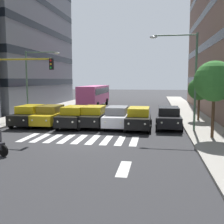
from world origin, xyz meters
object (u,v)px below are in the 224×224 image
car_3 (94,116)px  street_tree_0 (214,81)px  car_5 (50,116)px  traffic_light_gantry (9,82)px  bus_behind_traffic (94,94)px  street_lamp_left (188,71)px  car_2 (117,117)px  street_lamp_right (33,76)px  car_4 (74,117)px  street_tree_1 (199,89)px  car_0 (168,117)px  car_6 (30,115)px  car_1 (139,118)px

car_3 → street_tree_0: bearing=158.2°
car_5 → traffic_light_gantry: size_ratio=0.81×
car_5 → bus_behind_traffic: bearing=-90.0°
traffic_light_gantry → street_lamp_left: bearing=-167.2°
car_2 → car_3: bearing=-2.8°
car_5 → street_lamp_right: (3.22, -3.82, 3.38)m
car_5 → street_tree_0: bearing=164.6°
car_4 → bus_behind_traffic: size_ratio=0.42×
car_2 → bus_behind_traffic: bearing=-71.3°
bus_behind_traffic → street_tree_1: 17.78m
car_0 → street_tree_0: street_tree_0 is taller
car_4 → traffic_light_gantry: bearing=43.0°
car_2 → car_3: (1.98, -0.10, 0.00)m
car_4 → car_6: same height
car_3 → car_4: size_ratio=1.00×
car_5 → street_lamp_left: (-11.04, 0.92, 3.68)m
car_3 → street_lamp_left: bearing=172.4°
traffic_light_gantry → car_5: bearing=-111.4°
car_1 → car_5: same height
car_5 → traffic_light_gantry: bearing=68.6°
car_3 → street_lamp_right: size_ratio=0.68×
car_5 → street_tree_1: 13.66m
car_4 → street_lamp_right: (5.40, -4.18, 3.38)m
bus_behind_traffic → street_tree_0: (-12.46, 20.27, 1.93)m
car_1 → car_4: same height
car_6 → car_1: bearing=178.1°
car_4 → traffic_light_gantry: size_ratio=0.81×
car_1 → street_lamp_left: street_lamp_left is taller
car_0 → car_1: same height
car_3 → bus_behind_traffic: bus_behind_traffic is taller
street_lamp_left → car_6: bearing=-3.4°
car_1 → street_lamp_right: (10.71, -4.30, 3.38)m
car_5 → street_lamp_right: street_lamp_right is taller
car_0 → street_tree_0: bearing=124.8°
car_1 → car_5: size_ratio=1.00×
street_lamp_left → car_4: bearing=-3.7°
bus_behind_traffic → car_0: bearing=120.8°
car_0 → car_1: 2.47m
car_0 → street_lamp_left: 4.08m
car_3 → car_4: (1.56, 0.41, 0.00)m
car_5 → bus_behind_traffic: size_ratio=0.42×
car_5 → street_lamp_left: size_ratio=0.62×
car_0 → car_3: bearing=2.9°
car_0 → street_lamp_right: (13.04, -3.47, 3.38)m
car_3 → car_6: same height
car_4 → car_6: 3.96m
car_2 → street_tree_0: (-6.74, 3.39, 2.90)m
bus_behind_traffic → car_1: bearing=113.4°
car_3 → car_5: bearing=0.8°
street_tree_0 → car_1: bearing=-30.9°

